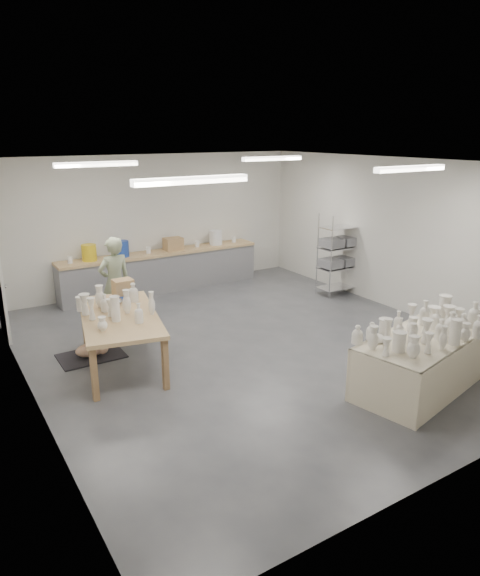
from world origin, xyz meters
TOP-DOWN VIEW (x-y plane):
  - room at (-0.11, 0.08)m, footprint 8.00×8.02m
  - back_counter at (-0.01, 3.68)m, footprint 4.60×0.60m
  - wire_shelf at (3.20, 1.40)m, footprint 0.88×0.48m
  - drying_table at (1.19, -2.54)m, footprint 2.32×1.47m
  - work_table at (-2.10, 0.53)m, footprint 1.54×2.37m
  - rug at (-2.45, 0.95)m, footprint 1.00×0.70m
  - cat at (-2.43, 0.94)m, footprint 0.54×0.42m
  - potter at (-1.63, 2.04)m, footprint 0.66×0.48m
  - red_stool at (-1.63, 2.31)m, footprint 0.37×0.37m

SIDE VIEW (x-z plane):
  - rug at x=-2.45m, z-range 0.00..0.02m
  - cat at x=-2.43m, z-range 0.02..0.23m
  - red_stool at x=-1.63m, z-range 0.12..0.42m
  - drying_table at x=1.19m, z-range -0.13..1.00m
  - back_counter at x=-0.01m, z-range -0.13..1.11m
  - work_table at x=-2.10m, z-range 0.23..1.43m
  - potter at x=-1.63m, z-range 0.00..1.68m
  - wire_shelf at x=3.20m, z-range 0.02..1.82m
  - room at x=-0.11m, z-range 0.56..3.56m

